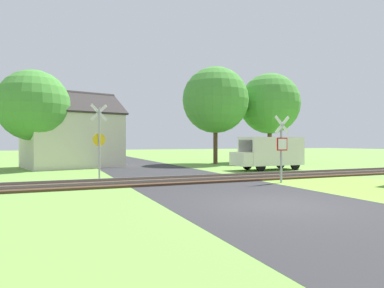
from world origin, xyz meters
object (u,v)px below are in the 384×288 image
(tree_far, at_px, (270,104))
(mail_truck, at_px, (269,152))
(stop_sign_near, at_px, (282,145))
(house, at_px, (72,138))
(crossing_sign_far, at_px, (99,137))
(tree_right, at_px, (215,100))
(tree_left, at_px, (34,106))

(tree_far, xyz_separation_m, mail_truck, (-5.32, -7.47, -4.30))
(stop_sign_near, height_order, house, house)
(crossing_sign_far, height_order, mail_truck, crossing_sign_far)
(stop_sign_near, bearing_deg, tree_right, -107.58)
(tree_right, bearing_deg, mail_truck, -86.24)
(house, bearing_deg, stop_sign_near, -74.24)
(crossing_sign_far, distance_m, tree_right, 14.88)
(stop_sign_near, height_order, tree_far, tree_far)
(tree_right, distance_m, tree_far, 5.80)
(crossing_sign_far, xyz_separation_m, house, (-0.76, 9.95, 0.05))
(house, bearing_deg, crossing_sign_far, -100.14)
(tree_far, relative_size, mail_truck, 1.69)
(mail_truck, bearing_deg, stop_sign_near, 147.05)
(stop_sign_near, height_order, mail_truck, stop_sign_near)
(crossing_sign_far, bearing_deg, tree_right, 29.75)
(tree_left, bearing_deg, tree_far, 3.58)
(stop_sign_near, bearing_deg, tree_far, -127.08)
(crossing_sign_far, distance_m, house, 9.98)
(house, xyz_separation_m, tree_right, (11.86, -0.66, 3.39))
(tree_far, distance_m, mail_truck, 10.13)
(stop_sign_near, xyz_separation_m, house, (-8.46, 14.49, 0.45))
(mail_truck, bearing_deg, tree_right, 1.59)
(stop_sign_near, relative_size, mail_truck, 0.63)
(stop_sign_near, height_order, crossing_sign_far, crossing_sign_far)
(tree_right, relative_size, mail_truck, 1.71)
(house, bearing_deg, mail_truck, -47.37)
(tree_left, relative_size, tree_right, 0.81)
(crossing_sign_far, xyz_separation_m, tree_right, (11.10, 9.29, 3.44))
(stop_sign_near, distance_m, tree_left, 17.06)
(tree_far, bearing_deg, mail_truck, -125.43)
(tree_left, height_order, mail_truck, tree_left)
(tree_left, xyz_separation_m, mail_truck, (14.93, -6.21, -3.18))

